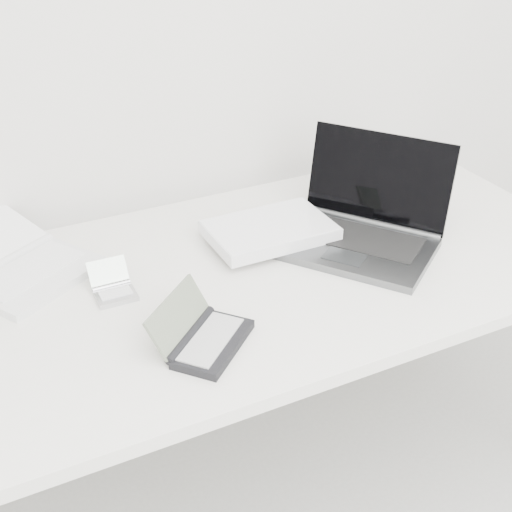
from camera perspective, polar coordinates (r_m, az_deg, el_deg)
name	(u,v)px	position (r m, az deg, el deg)	size (l,w,h in m)	color
desk	(260,284)	(1.66, 0.31, -2.29)	(1.60, 0.80, 0.73)	white
laptop_large	(324,229)	(1.73, 5.47, 2.20)	(0.56, 0.47, 0.24)	#56585B
netbook_open_white	(18,266)	(1.69, -18.47, -0.77)	(0.42, 0.44, 0.07)	white
pda_silver	(113,289)	(1.57, -11.34, -2.59)	(0.09, 0.11, 0.06)	#BABABF
palmtop_charcoal	(203,337)	(1.39, -4.24, -6.46)	(0.23, 0.23, 0.09)	black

